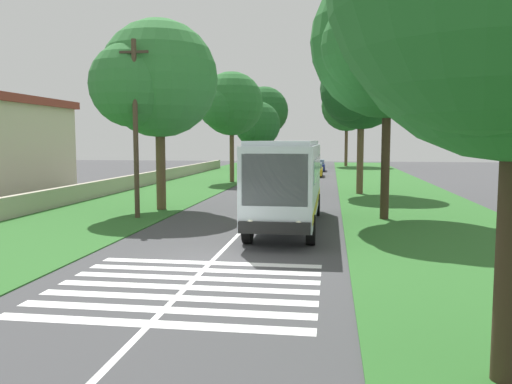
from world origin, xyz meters
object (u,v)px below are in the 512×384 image
at_px(trailing_minibus_0, 293,156).
at_px(roadside_tree_right_2, 385,44).
at_px(roadside_tree_right_3, 359,90).
at_px(trailing_car_0, 268,178).
at_px(coach_bus, 288,178).
at_px(trailing_car_2, 314,170).
at_px(roadside_tree_left_3, 257,126).
at_px(utility_pole, 136,127).
at_px(roadside_tree_right_1, 346,107).
at_px(trailing_car_1, 273,174).
at_px(roadside_tree_left_0, 230,106).
at_px(trailing_car_3, 318,166).
at_px(roadside_tree_left_2, 155,82).
at_px(roadside_tree_left_1, 264,112).

xyz_separation_m(trailing_minibus_0, roadside_tree_right_2, (-47.89, -7.67, 6.64)).
bearing_deg(roadside_tree_right_3, trailing_car_0, 49.63).
distance_m(coach_bus, trailing_car_2, 32.39).
xyz_separation_m(roadside_tree_left_3, utility_pole, (-42.06, -0.14, -1.18)).
height_order(roadside_tree_right_1, utility_pole, roadside_tree_right_1).
bearing_deg(trailing_car_1, roadside_tree_right_3, -147.22).
distance_m(roadside_tree_left_0, roadside_tree_left_3, 19.67).
height_order(roadside_tree_right_3, utility_pole, roadside_tree_right_3).
xyz_separation_m(trailing_car_3, roadside_tree_left_2, (-37.69, 7.66, 6.17)).
relative_size(trailing_car_2, roadside_tree_right_1, 0.35).
bearing_deg(trailing_car_3, roadside_tree_right_3, -172.84).
bearing_deg(trailing_car_1, trailing_car_0, -177.52).
distance_m(coach_bus, trailing_car_0, 20.81).
bearing_deg(roadside_tree_left_1, roadside_tree_right_2, -166.54).
distance_m(roadside_tree_left_3, utility_pole, 42.08).
bearing_deg(roadside_tree_right_2, roadside_tree_left_3, 16.16).
distance_m(trailing_car_2, trailing_minibus_0, 18.70).
bearing_deg(coach_bus, roadside_tree_right_2, -56.49).
height_order(trailing_car_0, trailing_car_3, same).
relative_size(trailing_car_2, roadside_tree_left_0, 0.44).
bearing_deg(roadside_tree_right_2, coach_bus, 123.51).
relative_size(trailing_car_2, roadside_tree_right_2, 0.36).
xyz_separation_m(coach_bus, trailing_car_3, (42.12, -0.22, -1.48)).
height_order(trailing_car_3, roadside_tree_right_3, roadside_tree_right_3).
height_order(trailing_car_0, roadside_tree_right_1, roadside_tree_right_1).
relative_size(trailing_car_0, roadside_tree_left_3, 0.50).
bearing_deg(utility_pole, coach_bus, -100.53).
xyz_separation_m(roadside_tree_right_1, utility_pole, (-53.25, 11.23, -4.14)).
relative_size(trailing_car_3, roadside_tree_left_1, 0.37).
bearing_deg(roadside_tree_right_3, utility_pole, 139.95).
bearing_deg(roadside_tree_right_1, trailing_car_3, 163.87).
relative_size(trailing_car_1, trailing_car_3, 1.00).
bearing_deg(roadside_tree_right_2, roadside_tree_left_0, 28.45).
bearing_deg(coach_bus, utility_pole, 79.47).
xyz_separation_m(trailing_car_1, utility_pole, (-24.39, 3.86, 3.74)).
relative_size(roadside_tree_left_1, roadside_tree_left_2, 1.15).
bearing_deg(trailing_car_2, roadside_tree_left_0, 139.72).
relative_size(trailing_car_1, roadside_tree_right_2, 0.36).
bearing_deg(roadside_tree_left_3, trailing_car_1, -167.26).
relative_size(trailing_car_3, utility_pole, 0.51).
bearing_deg(roadside_tree_left_3, roadside_tree_right_1, -45.47).
xyz_separation_m(trailing_car_0, roadside_tree_left_3, (22.94, 4.23, 4.92)).
bearing_deg(roadside_tree_left_0, roadside_tree_left_1, 1.73).
distance_m(roadside_tree_left_1, roadside_tree_right_1, 11.92).
bearing_deg(trailing_car_3, coach_bus, 179.70).
xyz_separation_m(trailing_car_3, roadside_tree_left_3, (1.32, 7.76, 4.92)).
relative_size(trailing_car_0, roadside_tree_left_2, 0.43).
distance_m(trailing_car_2, roadside_tree_right_2, 30.77).
relative_size(trailing_car_1, trailing_minibus_0, 0.72).
bearing_deg(trailing_car_2, trailing_car_3, -0.70).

